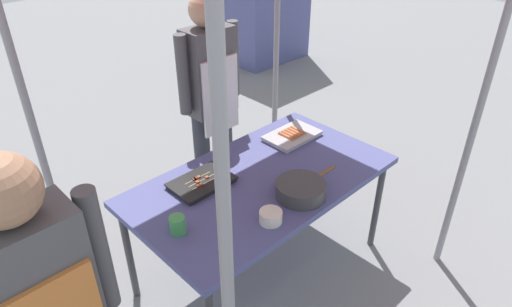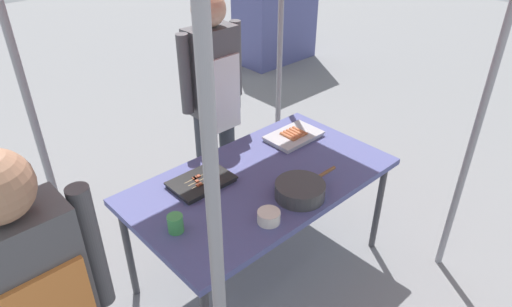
# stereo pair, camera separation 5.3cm
# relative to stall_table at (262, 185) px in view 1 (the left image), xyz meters

# --- Properties ---
(ground_plane) EXTENTS (18.00, 18.00, 0.00)m
(ground_plane) POSITION_rel_stall_table_xyz_m (0.00, 0.00, -0.70)
(ground_plane) COLOR slate
(stall_table) EXTENTS (1.60, 0.90, 0.75)m
(stall_table) POSITION_rel_stall_table_xyz_m (0.00, 0.00, 0.00)
(stall_table) COLOR #4C518C
(stall_table) RESTS_ON ground
(tray_grilled_sausages) EXTENTS (0.38, 0.25, 0.05)m
(tray_grilled_sausages) POSITION_rel_stall_table_xyz_m (0.49, 0.20, 0.07)
(tray_grilled_sausages) COLOR #ADADB2
(tray_grilled_sausages) RESTS_ON stall_table
(tray_meat_skewers) EXTENTS (0.36, 0.25, 0.04)m
(tray_meat_skewers) POSITION_rel_stall_table_xyz_m (-0.30, 0.19, 0.07)
(tray_meat_skewers) COLOR black
(tray_meat_skewers) RESTS_ON stall_table
(cooking_wok) EXTENTS (0.44, 0.28, 0.09)m
(cooking_wok) POSITION_rel_stall_table_xyz_m (0.03, -0.28, 0.10)
(cooking_wok) COLOR #38383A
(cooking_wok) RESTS_ON stall_table
(condiment_bowl) EXTENTS (0.12, 0.12, 0.07)m
(condiment_bowl) POSITION_rel_stall_table_xyz_m (-0.25, -0.32, 0.09)
(condiment_bowl) COLOR silver
(condiment_bowl) RESTS_ON stall_table
(drink_cup_near_edge) EXTENTS (0.08, 0.08, 0.10)m
(drink_cup_near_edge) POSITION_rel_stall_table_xyz_m (-0.65, -0.05, 0.10)
(drink_cup_near_edge) COLOR #3F994C
(drink_cup_near_edge) RESTS_ON stall_table
(vendor_woman) EXTENTS (0.52, 0.24, 1.69)m
(vendor_woman) POSITION_rel_stall_table_xyz_m (0.23, 0.74, 0.31)
(vendor_woman) COLOR #333842
(vendor_woman) RESTS_ON ground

